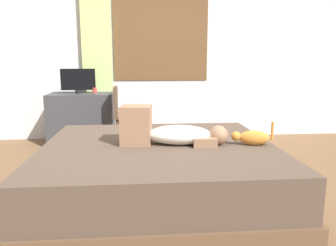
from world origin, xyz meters
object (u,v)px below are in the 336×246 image
Objects in this scene: person_lying at (168,132)px; bed at (159,170)px; tv_monitor at (78,81)px; desk at (82,119)px; cat at (252,137)px; chair_by_desk at (123,112)px; cup at (95,90)px.

bed is at bearing 174.36° from person_lying.
person_lying is 1.96× the size of tv_monitor.
cat is at bearing -48.88° from desk.
cat is 2.12m from chair_by_desk.
cat is at bearing -48.43° from tv_monitor.
desk is (-1.00, 1.97, 0.13)m from bed.
cup reaches higher than person_lying.
chair_by_desk reaches higher than cat.
chair_by_desk is (0.61, -0.33, 0.14)m from desk.
tv_monitor is 0.56× the size of chair_by_desk.
desk is at bearing 116.95° from bed.
chair_by_desk is (0.64, -0.33, -0.41)m from tv_monitor.
person_lying reaches higher than desk.
cup reaches higher than desk.
desk is (-1.09, 1.98, -0.22)m from person_lying.
cup is at bearing 112.12° from bed.
cat is (0.81, -0.10, 0.31)m from bed.
desk is 0.46m from cup.
bed is 5.87× the size of cat.
person_lying is 1.05× the size of desk.
tv_monitor reaches higher than cat.
tv_monitor is at bearing 117.60° from bed.
chair_by_desk reaches higher than bed.
cup reaches higher than bed.
bed is at bearing 172.87° from cat.
bed is 1.71m from chair_by_desk.
person_lying is at bearing -61.23° from desk.
desk is at bearing 151.92° from chair_by_desk.
bed is 2.22m from desk.
chair_by_desk is (-0.47, 1.65, -0.08)m from person_lying.
chair_by_desk is (-0.39, 1.64, 0.27)m from bed.
tv_monitor reaches higher than person_lying.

